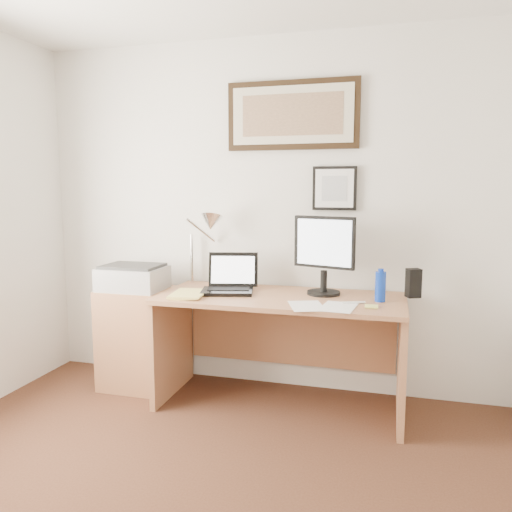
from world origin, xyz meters
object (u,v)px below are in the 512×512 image
(side_cabinet, at_px, (139,338))
(desk, at_px, (283,327))
(book, at_px, (173,294))
(printer, at_px, (133,277))
(laptop, at_px, (229,283))
(lcd_monitor, at_px, (324,251))
(water_bottle, at_px, (380,287))

(side_cabinet, bearing_deg, desk, 1.89)
(side_cabinet, height_order, desk, desk)
(book, height_order, printer, printer)
(laptop, height_order, printer, laptop)
(book, distance_m, printer, 0.45)
(desk, xyz_separation_m, printer, (-1.09, -0.06, 0.30))
(side_cabinet, distance_m, lcd_monitor, 1.50)
(desk, bearing_deg, book, -160.03)
(water_bottle, xyz_separation_m, book, (-1.32, -0.18, -0.08))
(side_cabinet, bearing_deg, laptop, -0.52)
(side_cabinet, height_order, book, book)
(book, relative_size, laptop, 0.75)
(laptop, bearing_deg, side_cabinet, 179.48)
(side_cabinet, distance_m, laptop, 0.83)
(desk, distance_m, lcd_monitor, 0.59)
(printer, bearing_deg, side_cabinet, 52.66)
(water_bottle, bearing_deg, laptop, 178.33)
(desk, bearing_deg, water_bottle, -6.37)
(desk, bearing_deg, printer, -177.01)
(book, bearing_deg, desk, 19.97)
(water_bottle, distance_m, printer, 1.72)
(water_bottle, bearing_deg, side_cabinet, 178.81)
(book, xyz_separation_m, printer, (-0.40, 0.19, 0.06))
(printer, bearing_deg, desk, 2.99)
(printer, bearing_deg, book, -25.81)
(laptop, xyz_separation_m, lcd_monitor, (0.63, 0.08, 0.23))
(water_bottle, height_order, lcd_monitor, lcd_monitor)
(laptop, bearing_deg, book, -147.18)
(book, relative_size, printer, 0.66)
(book, bearing_deg, side_cabinet, 150.73)
(laptop, bearing_deg, desk, 6.52)
(book, distance_m, lcd_monitor, 1.03)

